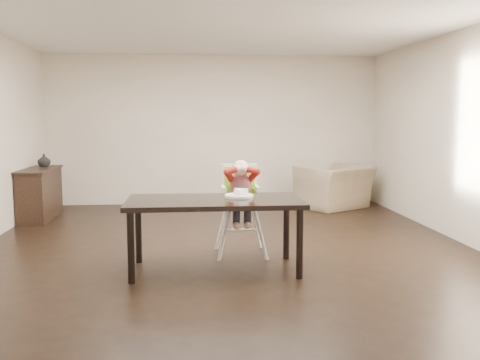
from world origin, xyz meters
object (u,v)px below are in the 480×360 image
object	(u,v)px
sideboard	(40,193)
armchair	(334,180)
dining_table	(215,207)
high_chair	(240,188)

from	to	relation	value
sideboard	armchair	bearing A→B (deg)	6.50
armchair	sideboard	world-z (taller)	armchair
dining_table	armchair	distance (m)	4.29
dining_table	high_chair	distance (m)	0.73
armchair	dining_table	bearing A→B (deg)	27.26
high_chair	armchair	bearing A→B (deg)	56.91
dining_table	sideboard	distance (m)	4.05
high_chair	armchair	xyz separation A→B (m)	(1.93, 3.00, -0.28)
armchair	sideboard	size ratio (longest dim) A/B	0.89
high_chair	sideboard	xyz separation A→B (m)	(-2.93, 2.45, -0.38)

